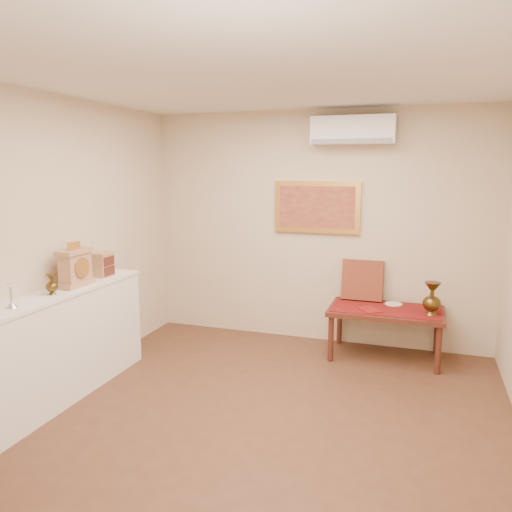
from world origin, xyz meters
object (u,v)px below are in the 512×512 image
at_px(brass_urn_tall, 432,295).
at_px(display_ledge, 63,344).
at_px(low_table, 386,315).
at_px(mantel_clock, 75,267).
at_px(wooden_chest, 103,264).

distance_m(brass_urn_tall, display_ledge, 3.61).
xyz_separation_m(brass_urn_tall, low_table, (-0.45, 0.10, -0.28)).
distance_m(mantel_clock, low_table, 3.21).
distance_m(wooden_chest, low_table, 3.01).
distance_m(display_ledge, low_table, 3.27).
xyz_separation_m(mantel_clock, low_table, (2.66, 1.67, -0.67)).
bearing_deg(brass_urn_tall, low_table, 167.40).
bearing_deg(wooden_chest, brass_urn_tall, 19.93).
relative_size(display_ledge, low_table, 1.68).
height_order(display_ledge, wooden_chest, wooden_chest).
bearing_deg(low_table, display_ledge, -144.90).
bearing_deg(brass_urn_tall, display_ledge, -150.39).
xyz_separation_m(wooden_chest, low_table, (2.67, 1.24, -0.62)).
xyz_separation_m(brass_urn_tall, display_ledge, (-3.13, -1.78, -0.28)).
bearing_deg(wooden_chest, mantel_clock, -87.55).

